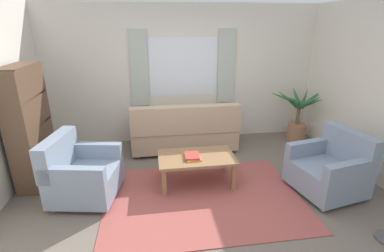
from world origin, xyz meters
TOP-DOWN VIEW (x-y plane):
  - ground_plane at (0.00, 0.00)m, footprint 6.24×6.24m
  - wall_back at (0.00, 2.26)m, footprint 5.32×0.12m
  - window_with_curtains at (0.00, 2.18)m, footprint 1.98×0.07m
  - area_rug at (0.00, 0.00)m, footprint 2.62×1.85m
  - couch at (-0.06, 1.61)m, footprint 1.90×0.82m
  - armchair_left at (-1.62, 0.29)m, footprint 0.96×0.97m
  - armchair_right at (1.77, -0.08)m, footprint 0.97×0.98m
  - coffee_table at (-0.03, 0.41)m, footprint 1.10×0.64m
  - book_stack_on_table at (-0.10, 0.38)m, footprint 0.23×0.34m
  - potted_plant at (2.22, 1.73)m, footprint 1.24×1.13m
  - bookshelf at (-2.35, 0.89)m, footprint 0.30×0.94m

SIDE VIEW (x-z plane):
  - ground_plane at x=0.00m, z-range 0.00..0.00m
  - area_rug at x=0.00m, z-range 0.00..0.01m
  - armchair_left at x=-1.62m, z-range -0.09..0.79m
  - armchair_right at x=1.77m, z-range -0.09..0.79m
  - couch at x=-0.06m, z-range -0.09..0.83m
  - coffee_table at x=-0.03m, z-range 0.16..0.60m
  - book_stack_on_table at x=-0.10m, z-range 0.44..0.48m
  - potted_plant at x=2.22m, z-range -0.04..1.06m
  - bookshelf at x=-2.35m, z-range 0.04..1.76m
  - wall_back at x=0.00m, z-range 0.00..2.60m
  - window_with_curtains at x=0.00m, z-range 0.75..2.15m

